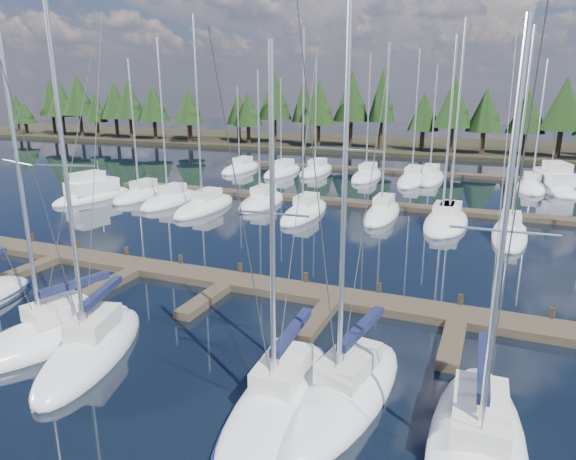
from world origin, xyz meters
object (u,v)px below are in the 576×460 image
at_px(front_sailboat_5, 344,394).
at_px(motor_yacht_left, 93,194).
at_px(front_sailboat_2, 52,335).
at_px(motor_yacht_right, 553,185).
at_px(front_sailboat_6, 477,452).
at_px(main_dock, 226,285).
at_px(front_sailboat_3, 92,349).
at_px(front_sailboat_4, 279,401).

distance_m(front_sailboat_5, motor_yacht_left, 39.77).
bearing_deg(front_sailboat_2, motor_yacht_right, 63.66).
distance_m(front_sailboat_5, front_sailboat_6, 4.60).
distance_m(main_dock, front_sailboat_3, 8.65).
height_order(main_dock, motor_yacht_left, motor_yacht_left).
distance_m(main_dock, front_sailboat_2, 9.09).
xyz_separation_m(front_sailboat_4, motor_yacht_left, (-30.39, 24.37, 0.21)).
xyz_separation_m(front_sailboat_4, motor_yacht_right, (11.68, 46.43, 0.26)).
distance_m(main_dock, front_sailboat_6, 16.04).
distance_m(front_sailboat_2, front_sailboat_5, 12.89).
bearing_deg(motor_yacht_left, front_sailboat_4, -38.73).
xyz_separation_m(main_dock, motor_yacht_left, (-23.44, 15.48, 0.29)).
height_order(front_sailboat_2, front_sailboat_4, front_sailboat_2).
distance_m(motor_yacht_left, motor_yacht_right, 47.50).
bearing_deg(front_sailboat_4, motor_yacht_left, 141.27).
distance_m(front_sailboat_2, front_sailboat_6, 17.31).
relative_size(front_sailboat_5, motor_yacht_right, 1.52).
bearing_deg(front_sailboat_6, front_sailboat_3, 178.24).
xyz_separation_m(front_sailboat_6, motor_yacht_left, (-36.73, 24.45, 0.21)).
relative_size(front_sailboat_2, front_sailboat_5, 0.88).
bearing_deg(front_sailboat_2, main_dock, 63.89).
xyz_separation_m(main_dock, front_sailboat_6, (13.29, -8.98, 0.07)).
relative_size(front_sailboat_2, motor_yacht_right, 1.35).
relative_size(front_sailboat_2, front_sailboat_6, 1.09).
distance_m(front_sailboat_6, motor_yacht_left, 44.13).
bearing_deg(front_sailboat_3, front_sailboat_6, -1.76).
distance_m(main_dock, motor_yacht_right, 41.91).
bearing_deg(front_sailboat_4, front_sailboat_5, 31.77).
xyz_separation_m(front_sailboat_2, front_sailboat_3, (2.53, -0.36, 0.01)).
height_order(front_sailboat_5, front_sailboat_6, front_sailboat_5).
distance_m(main_dock, motor_yacht_left, 28.09).
xyz_separation_m(front_sailboat_2, front_sailboat_5, (12.88, 0.47, 0.02)).
xyz_separation_m(front_sailboat_5, motor_yacht_right, (9.74, 45.23, 0.23)).
height_order(front_sailboat_6, motor_yacht_left, front_sailboat_6).
height_order(main_dock, front_sailboat_6, front_sailboat_6).
xyz_separation_m(front_sailboat_3, front_sailboat_5, (10.35, 0.83, 0.01)).
distance_m(front_sailboat_2, front_sailboat_4, 10.97).
bearing_deg(front_sailboat_2, motor_yacht_left, 129.44).
xyz_separation_m(front_sailboat_2, motor_yacht_left, (-19.44, 23.63, 0.20)).
bearing_deg(front_sailboat_6, front_sailboat_2, 177.29).
height_order(front_sailboat_5, motor_yacht_left, front_sailboat_5).
bearing_deg(front_sailboat_6, motor_yacht_right, 83.46).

